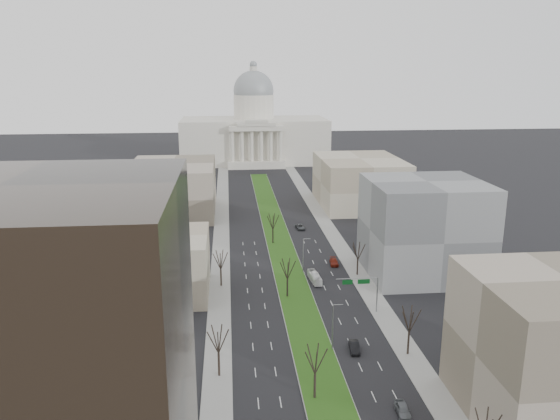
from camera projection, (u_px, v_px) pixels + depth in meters
ground at (279, 243)px, 164.11m from camera, size 600.00×600.00×0.00m
median at (280, 244)px, 163.11m from camera, size 8.00×222.03×0.20m
sidewalk_left at (220, 275)px, 138.39m from camera, size 5.00×330.00×0.15m
sidewalk_right at (356, 270)px, 141.63m from camera, size 5.00×330.00×0.15m
capitol at (254, 133)px, 304.12m from camera, size 80.00×46.00×55.00m
building_glass_tower at (22, 372)px, 57.39m from camera, size 34.00×30.00×40.00m
building_beige_left at (151, 265)px, 125.58m from camera, size 26.00×22.00×14.00m
building_grey_right at (424, 228)px, 137.27m from camera, size 28.00×26.00×24.00m
building_far_left at (173, 188)px, 197.14m from camera, size 30.00×40.00×18.00m
building_far_right at (359, 182)px, 208.44m from camera, size 30.00×40.00×18.00m
tree_left_mid at (218, 339)px, 91.39m from camera, size 5.40×5.40×9.72m
tree_left_far at (220, 259)px, 129.97m from camera, size 5.28×5.28×9.50m
tree_right_mid at (410, 319)px, 98.39m from camera, size 5.52×5.52×9.94m
tree_right_far at (358, 251)px, 137.09m from camera, size 5.04×5.04×9.07m
tree_median_a at (315, 359)px, 85.09m from camera, size 5.40×5.40×9.72m
tree_median_b at (287, 268)px, 123.63m from camera, size 5.40×5.40×9.72m
tree_median_c at (273, 221)px, 162.17m from camera, size 5.40×5.40×9.72m
streetlamp_median_b at (333, 326)px, 100.63m from camera, size 1.90×0.20×9.16m
streetlamp_median_c at (303, 255)px, 139.16m from camera, size 1.90×0.20×9.16m
mast_arm_signs at (365, 286)px, 115.68m from camera, size 9.12×0.24×8.09m
car_grey_near at (403, 410)px, 82.60m from camera, size 2.23×4.89×1.63m
car_black at (354, 347)px, 101.32m from camera, size 2.19×5.04×1.61m
car_red at (334, 262)px, 145.86m from camera, size 2.60×5.42×1.52m
car_grey_far at (300, 227)px, 178.30m from camera, size 2.99×5.50×1.46m
box_van at (315, 277)px, 134.18m from camera, size 2.59×8.15×2.23m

